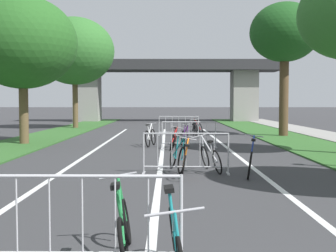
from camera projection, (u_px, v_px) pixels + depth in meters
The scene contains 24 objects.
grass_verge_left at pixel (35, 139), 21.61m from camera, with size 2.89×48.87×0.05m, color #2D5B26.
grass_verge_right at pixel (289, 139), 21.65m from camera, with size 2.89×48.87×0.05m, color #2D5B26.
lane_stripe_center at pixel (161, 154), 15.78m from camera, with size 0.14×28.27×0.01m, color silver.
lane_stripe_right_lane at pixel (233, 154), 15.79m from camera, with size 0.14×28.27×0.01m, color silver.
lane_stripe_left_lane at pixel (87, 154), 15.77m from camera, with size 0.14×28.27×0.01m, color silver.
overpass_bridge at pixel (164, 78), 41.78m from camera, with size 21.16×4.00×5.64m.
tree_left_oak_mid at pixel (21, 43), 19.00m from camera, with size 4.62×4.62×6.31m.
tree_left_cypress_far at pixel (73, 51), 30.65m from camera, with size 5.42×5.42×7.61m.
tree_right_pine_near at pixel (283, 34), 23.43m from camera, with size 3.65×3.65×7.02m.
crowd_barrier_nearest at pixel (81, 223), 4.88m from camera, with size 2.22×0.46×1.05m.
crowd_barrier_second at pixel (184, 154), 11.40m from camera, with size 2.23×0.54×1.05m.
crowd_barrier_third at pixel (188, 135), 17.92m from camera, with size 2.23×0.54×1.05m.
crowd_barrier_fourth at pixel (177, 126), 24.43m from camera, with size 2.23×0.51×1.05m.
bicycle_red_0 at pixel (172, 140), 17.36m from camera, with size 0.58×1.67×0.88m.
bicycle_teal_1 at pixel (176, 248), 4.48m from camera, with size 0.54×1.75×0.95m.
bicycle_green_2 at pixel (123, 228), 5.27m from camera, with size 0.49×1.59×0.95m.
bicycle_silver_3 at pixel (209, 158), 11.78m from camera, with size 0.69×1.71×0.97m.
bicycle_black_4 at pixel (193, 129), 23.89m from camera, with size 0.46×1.60×0.94m.
bicycle_white_6 at pixel (149, 137), 18.50m from camera, with size 0.47×1.63×0.95m.
bicycle_blue_7 at pixel (249, 161), 11.02m from camera, with size 0.63×1.63×1.02m.
bicycle_purple_8 at pixel (183, 138), 18.49m from camera, with size 0.50×1.67×0.94m.
bicycle_orange_9 at pixel (183, 163), 10.95m from camera, with size 0.46×1.63×0.95m.
bicycle_red_10 at pixel (197, 128), 24.92m from camera, with size 0.67×1.72×0.92m.
bicycle_teal_11 at pixel (176, 156), 11.91m from camera, with size 0.65×1.76×1.00m.
Camera 1 is at (0.21, -1.57, 1.84)m, focal length 47.95 mm.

